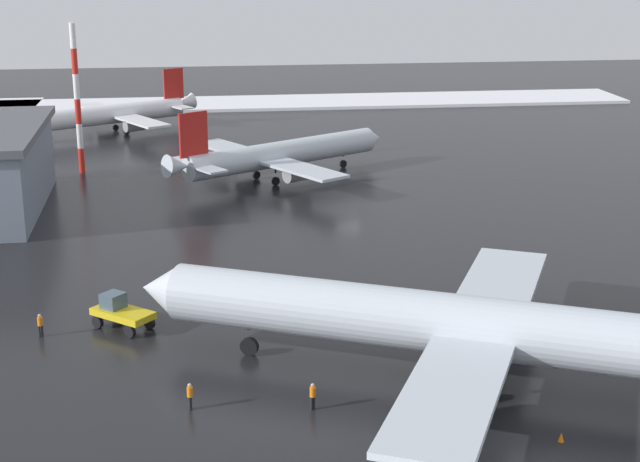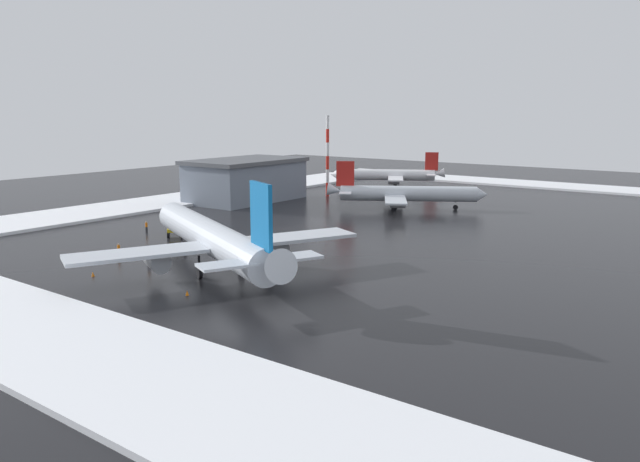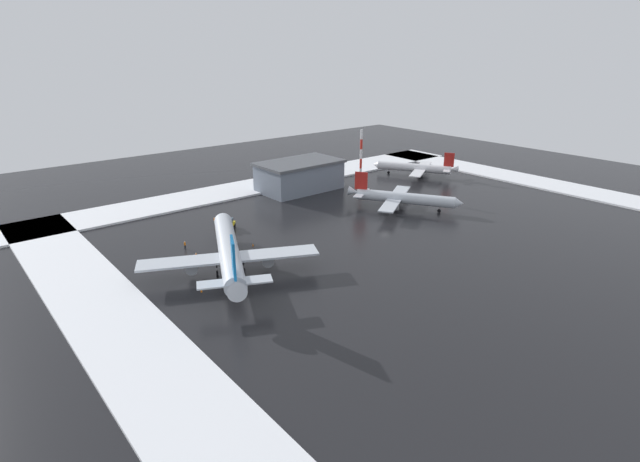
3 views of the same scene
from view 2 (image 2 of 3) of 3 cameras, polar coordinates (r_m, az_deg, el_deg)
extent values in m
plane|color=black|center=(108.06, 7.28, 0.86)|extent=(240.00, 240.00, 0.00)
cube|color=white|center=(139.29, -10.91, 3.11)|extent=(152.00, 16.00, 0.51)
cube|color=white|center=(169.04, 18.63, 4.08)|extent=(14.00, 116.00, 0.51)
cube|color=white|center=(61.15, -25.92, -7.80)|extent=(14.00, 116.00, 0.51)
cylinder|color=silver|center=(75.29, -9.99, -0.53)|extent=(18.18, 32.59, 3.88)
cone|color=silver|center=(92.80, -13.51, 1.48)|extent=(4.50, 4.05, 3.69)
cone|color=silver|center=(58.00, -4.30, -3.13)|extent=(4.73, 5.10, 3.77)
cube|color=silver|center=(69.84, -16.43, -2.00)|extent=(15.56, 10.90, 0.41)
cylinder|color=gray|center=(71.10, -14.67, -2.63)|extent=(3.73, 4.48, 2.28)
cube|color=silver|center=(75.59, -2.42, -0.59)|extent=(15.56, 10.90, 0.41)
cylinder|color=gray|center=(75.41, -4.16, -1.53)|extent=(3.73, 4.48, 2.28)
cube|color=#0C5999|center=(59.62, -5.41, 1.38)|extent=(2.33, 4.30, 6.39)
cube|color=silver|center=(59.54, -8.46, -3.07)|extent=(6.22, 5.03, 0.27)
cube|color=silver|center=(62.05, -2.49, -2.39)|extent=(6.22, 5.03, 0.27)
cylinder|color=black|center=(86.90, -12.39, -0.24)|extent=(0.27, 0.27, 0.80)
cylinder|color=black|center=(87.23, -12.34, -1.31)|extent=(0.90, 1.31, 1.26)
cylinder|color=black|center=(71.73, -11.01, -2.54)|extent=(0.27, 0.27, 0.80)
cylinder|color=black|center=(72.13, -10.96, -3.81)|extent=(0.90, 1.31, 1.26)
cylinder|color=black|center=(73.28, -7.25, -2.14)|extent=(0.27, 0.27, 0.80)
cylinder|color=black|center=(73.67, -7.22, -3.39)|extent=(0.90, 1.31, 1.26)
cylinder|color=white|center=(159.07, 6.04, 5.13)|extent=(14.65, 22.38, 2.76)
cone|color=white|center=(159.73, 1.30, 5.21)|extent=(3.24, 3.00, 2.62)
cone|color=white|center=(159.47, 10.84, 5.19)|extent=(3.48, 3.68, 2.68)
cube|color=white|center=(152.49, 6.93, 4.77)|extent=(10.90, 8.39, 0.29)
cylinder|color=gray|center=(154.18, 6.76, 4.54)|extent=(2.79, 3.20, 1.62)
cube|color=white|center=(165.71, 6.90, 5.26)|extent=(10.90, 8.39, 0.29)
cylinder|color=gray|center=(164.17, 6.76, 4.93)|extent=(2.79, 3.20, 1.62)
cube|color=red|center=(159.07, 10.18, 6.28)|extent=(1.89, 2.95, 4.54)
cube|color=white|center=(156.92, 10.13, 5.06)|extent=(4.42, 3.78, 0.19)
cube|color=white|center=(161.75, 10.03, 5.24)|extent=(4.42, 3.78, 0.19)
cylinder|color=black|center=(159.50, 2.96, 4.75)|extent=(0.19, 0.19, 0.57)
cylinder|color=black|center=(159.63, 2.96, 4.34)|extent=(0.69, 0.91, 0.89)
cylinder|color=black|center=(157.42, 6.91, 4.61)|extent=(0.19, 0.19, 0.57)
cylinder|color=black|center=(157.56, 6.90, 4.18)|extent=(0.69, 0.91, 0.89)
cylinder|color=black|center=(160.97, 6.90, 4.75)|extent=(0.19, 0.19, 0.57)
cylinder|color=black|center=(161.10, 6.89, 4.33)|extent=(0.69, 0.91, 0.89)
cylinder|color=silver|center=(121.63, 8.05, 3.41)|extent=(16.21, 23.72, 2.95)
cone|color=silver|center=(123.16, 14.62, 3.25)|extent=(3.48, 3.25, 2.81)
cone|color=silver|center=(121.66, 1.33, 3.76)|extent=(3.77, 3.96, 2.87)
cube|color=silver|center=(128.62, 6.74, 3.73)|extent=(11.61, 9.19, 0.31)
cylinder|color=gray|center=(127.02, 6.94, 3.24)|extent=(3.03, 3.43, 1.74)
cube|color=silver|center=(114.50, 6.92, 2.84)|extent=(11.61, 9.19, 0.31)
cylinder|color=gray|center=(116.36, 7.10, 2.53)|extent=(3.03, 3.43, 1.74)
cube|color=red|center=(121.18, 2.33, 5.26)|extent=(2.09, 3.12, 4.86)
cube|color=silver|center=(124.14, 2.45, 3.82)|extent=(4.73, 4.11, 0.21)
cube|color=silver|center=(118.97, 2.34, 3.51)|extent=(4.73, 4.11, 0.21)
cylinder|color=black|center=(122.61, 12.30, 2.71)|extent=(0.21, 0.21, 0.61)
cylinder|color=black|center=(122.79, 12.28, 2.13)|extent=(0.76, 0.97, 0.96)
cylinder|color=black|center=(123.59, 6.79, 2.95)|extent=(0.21, 0.21, 0.61)
cylinder|color=black|center=(123.77, 6.77, 2.37)|extent=(0.76, 0.97, 0.96)
cylinder|color=black|center=(119.81, 6.84, 2.69)|extent=(0.21, 0.21, 0.61)
cylinder|color=black|center=(119.99, 6.82, 2.10)|extent=(0.76, 0.97, 0.96)
cube|color=gold|center=(97.47, -13.13, 0.25)|extent=(4.68, 4.91, 0.50)
cube|color=#3F5160|center=(98.23, -13.14, 0.80)|extent=(2.05, 2.04, 1.10)
cylinder|color=black|center=(99.20, -13.67, -0.01)|extent=(0.83, 0.89, 0.90)
cylinder|color=black|center=(99.16, -12.53, 0.04)|extent=(0.83, 0.89, 0.90)
cylinder|color=black|center=(96.04, -13.72, -0.36)|extent=(0.83, 0.89, 0.90)
cylinder|color=black|center=(96.00, -12.54, -0.32)|extent=(0.83, 0.89, 0.90)
cylinder|color=black|center=(85.78, -17.97, -1.94)|extent=(0.16, 0.16, 0.85)
cylinder|color=black|center=(85.85, -17.85, -1.92)|extent=(0.16, 0.16, 0.85)
cylinder|color=orange|center=(85.66, -17.94, -1.45)|extent=(0.36, 0.36, 0.62)
sphere|color=tan|center=(85.57, -17.95, -1.17)|extent=(0.24, 0.24, 0.24)
cylinder|color=black|center=(101.42, -15.52, 0.12)|extent=(0.16, 0.16, 0.85)
cylinder|color=black|center=(101.52, -15.62, 0.13)|extent=(0.16, 0.16, 0.85)
cylinder|color=orange|center=(101.34, -15.59, 0.54)|extent=(0.36, 0.36, 0.62)
sphere|color=tan|center=(101.27, -15.61, 0.77)|extent=(0.24, 0.24, 0.24)
cylinder|color=black|center=(79.57, -15.46, -2.78)|extent=(0.16, 0.16, 0.85)
cylinder|color=black|center=(79.51, -15.32, -2.78)|extent=(0.16, 0.16, 0.85)
cylinder|color=orange|center=(79.37, -15.42, -2.27)|extent=(0.36, 0.36, 0.62)
sphere|color=tan|center=(79.28, -15.43, -1.96)|extent=(0.24, 0.24, 0.24)
cylinder|color=red|center=(139.85, 0.69, 3.84)|extent=(0.70, 0.70, 2.97)
cylinder|color=white|center=(139.52, 0.69, 5.05)|extent=(0.70, 0.70, 2.97)
cylinder|color=red|center=(139.25, 0.69, 6.26)|extent=(0.70, 0.70, 2.97)
cylinder|color=white|center=(139.04, 0.69, 7.48)|extent=(0.70, 0.70, 2.97)
cylinder|color=red|center=(138.89, 0.70, 8.70)|extent=(0.70, 0.70, 2.97)
cylinder|color=white|center=(138.81, 0.70, 9.93)|extent=(0.70, 0.70, 2.97)
cube|color=slate|center=(132.94, -6.81, 4.49)|extent=(24.25, 14.43, 8.00)
cube|color=#4C4F54|center=(132.53, -6.85, 6.38)|extent=(25.27, 15.45, 0.80)
cone|color=orange|center=(66.07, -12.05, -5.55)|extent=(0.36, 0.36, 0.55)
cone|color=orange|center=(76.49, -20.05, -3.71)|extent=(0.36, 0.36, 0.55)
cone|color=orange|center=(87.62, -8.42, -1.35)|extent=(0.36, 0.36, 0.55)
camera|label=1|loc=(68.51, -59.81, 12.72)|focal=55.00mm
camera|label=3|loc=(35.41, 118.18, 34.01)|focal=28.00mm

